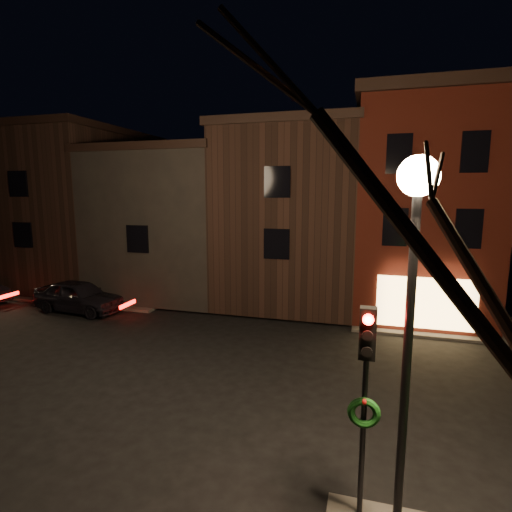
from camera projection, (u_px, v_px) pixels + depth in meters
The scene contains 9 objects.
ground at pixel (200, 366), 14.11m from camera, with size 120.00×120.00×0.00m, color black.
sidewalk_far_left at pixel (93, 255), 38.49m from camera, with size 30.00×30.00×0.12m, color #2D2B28.
corner_building at pixel (420, 206), 20.10m from camera, with size 6.50×8.50×10.50m.
row_building_a at pixel (296, 214), 22.91m from camera, with size 7.30×10.30×9.40m.
row_building_b at pixel (182, 220), 24.95m from camera, with size 7.80×10.30×8.40m.
row_building_c at pixel (83, 207), 26.78m from camera, with size 7.30×10.30×9.90m.
street_lamp_near at pixel (414, 253), 5.92m from camera, with size 0.60×0.60×6.48m.
traffic_signal at pixel (365, 382), 6.92m from camera, with size 0.58×0.38×4.05m.
parked_car_a at pixel (79, 296), 20.40m from camera, with size 1.92×4.78×1.63m, color black.
Camera 1 is at (5.54, -12.27, 6.07)m, focal length 28.00 mm.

